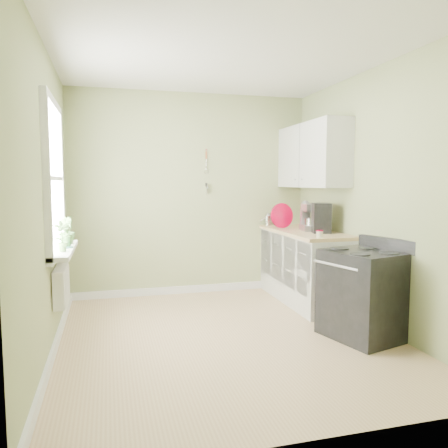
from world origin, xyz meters
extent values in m
cube|color=tan|center=(0.00, 0.00, -0.01)|extent=(3.20, 3.60, 0.02)
cube|color=white|center=(0.00, 0.00, 2.71)|extent=(3.20, 3.60, 0.02)
cube|color=#9FA872|center=(0.00, 1.81, 1.35)|extent=(3.20, 0.02, 2.70)
cube|color=#9FA872|center=(-1.61, 0.00, 1.35)|extent=(0.02, 3.60, 2.70)
cube|color=#9FA872|center=(1.61, 0.00, 1.35)|extent=(0.02, 3.60, 2.70)
cube|color=white|center=(1.30, 1.00, 0.43)|extent=(0.60, 1.60, 0.87)
cube|color=#D8B784|center=(1.29, 1.00, 0.89)|extent=(0.64, 1.60, 0.04)
cube|color=white|center=(1.43, 1.10, 1.85)|extent=(0.35, 1.40, 0.80)
cube|color=white|center=(-1.59, 0.30, 1.55)|extent=(0.02, 1.00, 1.30)
cube|color=white|center=(-1.57, 0.30, 2.24)|extent=(0.06, 1.14, 0.07)
cube|color=white|center=(-1.57, 0.30, 0.86)|extent=(0.06, 1.14, 0.07)
cube|color=white|center=(-1.57, 0.30, 1.55)|extent=(0.04, 1.00, 0.04)
cube|color=white|center=(-1.51, 0.30, 0.88)|extent=(0.18, 1.14, 0.04)
cube|color=white|center=(-1.54, 0.25, 0.55)|extent=(0.12, 0.50, 0.35)
cylinder|color=#D8B784|center=(0.20, 1.78, 1.88)|extent=(0.02, 0.02, 0.10)
cylinder|color=silver|center=(0.20, 1.78, 1.76)|extent=(0.01, 0.01, 0.16)
cylinder|color=silver|center=(0.20, 1.78, 1.42)|extent=(0.01, 0.14, 0.14)
cube|color=black|center=(1.27, -0.35, 0.41)|extent=(0.76, 0.83, 0.82)
cube|color=black|center=(1.27, -0.35, 0.84)|extent=(0.76, 0.83, 0.03)
cube|color=black|center=(1.54, -0.35, 0.91)|extent=(0.24, 0.69, 0.13)
cylinder|color=#B2B2B7|center=(0.97, -0.35, 0.73)|extent=(0.17, 0.55, 0.02)
cube|color=#B21418|center=(0.97, -0.26, 0.57)|extent=(0.07, 0.20, 0.35)
cube|color=#B2B2B7|center=(1.33, 0.95, 0.95)|extent=(0.23, 0.31, 0.07)
cube|color=#B2B2B7|center=(1.33, 1.07, 1.08)|extent=(0.12, 0.09, 0.21)
cube|color=#B2B2B7|center=(1.33, 0.97, 1.20)|extent=(0.18, 0.30, 0.09)
sphere|color=#B2B2B7|center=(1.33, 1.07, 1.23)|extent=(0.11, 0.11, 0.11)
cylinder|color=silver|center=(1.33, 0.90, 1.00)|extent=(0.16, 0.16, 0.13)
cylinder|color=silver|center=(1.07, 1.72, 0.98)|extent=(0.10, 0.10, 0.14)
cone|color=silver|center=(1.07, 1.72, 1.07)|extent=(0.10, 0.10, 0.04)
cylinder|color=silver|center=(1.00, 1.72, 1.00)|extent=(0.10, 0.01, 0.07)
cube|color=black|center=(1.36, 0.70, 1.09)|extent=(0.26, 0.28, 0.36)
cylinder|color=black|center=(1.33, 0.70, 0.98)|extent=(0.11, 0.11, 0.12)
cylinder|color=#A70025|center=(1.12, 1.33, 1.08)|extent=(0.34, 0.10, 0.33)
cylinder|color=beige|center=(1.14, 0.30, 0.95)|extent=(0.07, 0.07, 0.07)
cylinder|color=#A70025|center=(1.14, 0.30, 0.99)|extent=(0.08, 0.08, 0.01)
imported|color=#446F33|center=(-1.50, 0.06, 1.04)|extent=(0.18, 0.16, 0.28)
imported|color=#446F33|center=(-1.50, 0.35, 1.04)|extent=(0.19, 0.20, 0.29)
imported|color=#446F33|center=(-1.50, 0.56, 1.04)|extent=(0.20, 0.20, 0.28)
camera|label=1|loc=(-1.10, -4.02, 1.52)|focal=35.00mm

